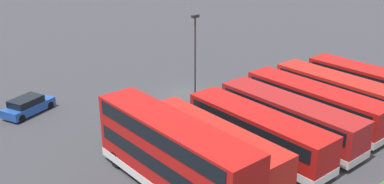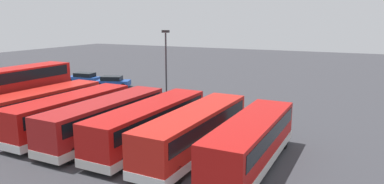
{
  "view_description": "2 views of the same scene",
  "coord_description": "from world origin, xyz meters",
  "px_view_note": "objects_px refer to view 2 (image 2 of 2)",
  "views": [
    {
      "loc": [
        24.62,
        28.55,
        14.87
      ],
      "look_at": [
        1.86,
        2.85,
        1.51
      ],
      "focal_mm": 41.15,
      "sensor_mm": 36.0,
      "label": 1
    },
    {
      "loc": [
        -16.37,
        31.38,
        8.74
      ],
      "look_at": [
        -2.03,
        1.43,
        1.88
      ],
      "focal_mm": 33.24,
      "sensor_mm": 36.0,
      "label": 2
    }
  ],
  "objects_px": {
    "bus_single_deck_near_end": "(252,141)",
    "car_hatchback_silver": "(84,78)",
    "bus_double_decker_seventh": "(8,93)",
    "bus_single_deck_second": "(195,131)",
    "car_small_green": "(113,82)",
    "bus_single_deck_fifth": "(71,113)",
    "lamp_post_tall": "(166,63)",
    "bus_single_deck_fourth": "(106,118)",
    "bus_single_deck_sixth": "(41,106)",
    "bus_single_deck_third": "(150,123)"
  },
  "relations": [
    {
      "from": "bus_single_deck_fifth",
      "to": "lamp_post_tall",
      "type": "height_order",
      "value": "lamp_post_tall"
    },
    {
      "from": "car_small_green",
      "to": "lamp_post_tall",
      "type": "bearing_deg",
      "value": 149.53
    },
    {
      "from": "bus_double_decker_seventh",
      "to": "lamp_post_tall",
      "type": "bearing_deg",
      "value": -137.1
    },
    {
      "from": "bus_single_deck_fifth",
      "to": "bus_double_decker_seventh",
      "type": "relative_size",
      "value": 0.94
    },
    {
      "from": "bus_single_deck_second",
      "to": "bus_double_decker_seventh",
      "type": "relative_size",
      "value": 0.98
    },
    {
      "from": "car_small_green",
      "to": "bus_single_deck_near_end",
      "type": "bearing_deg",
      "value": 144.06
    },
    {
      "from": "bus_single_deck_fifth",
      "to": "lamp_post_tall",
      "type": "distance_m",
      "value": 10.52
    },
    {
      "from": "bus_single_deck_sixth",
      "to": "bus_single_deck_fifth",
      "type": "bearing_deg",
      "value": 172.91
    },
    {
      "from": "bus_single_deck_third",
      "to": "lamp_post_tall",
      "type": "relative_size",
      "value": 1.54
    },
    {
      "from": "bus_single_deck_near_end",
      "to": "car_small_green",
      "type": "bearing_deg",
      "value": -35.94
    },
    {
      "from": "bus_single_deck_third",
      "to": "car_small_green",
      "type": "xyz_separation_m",
      "value": [
        16.14,
        -16.5,
        -0.92
      ]
    },
    {
      "from": "bus_single_deck_second",
      "to": "bus_single_deck_sixth",
      "type": "bearing_deg",
      "value": -1.66
    },
    {
      "from": "bus_single_deck_third",
      "to": "bus_single_deck_fourth",
      "type": "xyz_separation_m",
      "value": [
        3.59,
        0.31,
        -0.0
      ]
    },
    {
      "from": "car_hatchback_silver",
      "to": "car_small_green",
      "type": "distance_m",
      "value": 5.55
    },
    {
      "from": "bus_single_deck_fifth",
      "to": "bus_single_deck_sixth",
      "type": "distance_m",
      "value": 3.76
    },
    {
      "from": "bus_single_deck_fifth",
      "to": "car_hatchback_silver",
      "type": "relative_size",
      "value": 2.47
    },
    {
      "from": "car_hatchback_silver",
      "to": "bus_single_deck_fifth",
      "type": "bearing_deg",
      "value": 129.94
    },
    {
      "from": "bus_single_deck_sixth",
      "to": "bus_double_decker_seventh",
      "type": "relative_size",
      "value": 0.94
    },
    {
      "from": "bus_single_deck_third",
      "to": "bus_single_deck_fourth",
      "type": "height_order",
      "value": "same"
    },
    {
      "from": "bus_single_deck_second",
      "to": "car_hatchback_silver",
      "type": "bearing_deg",
      "value": -34.62
    },
    {
      "from": "bus_single_deck_fifth",
      "to": "bus_double_decker_seventh",
      "type": "height_order",
      "value": "bus_double_decker_seventh"
    },
    {
      "from": "bus_single_deck_near_end",
      "to": "bus_double_decker_seventh",
      "type": "xyz_separation_m",
      "value": [
        21.71,
        -0.47,
        0.83
      ]
    },
    {
      "from": "bus_single_deck_second",
      "to": "bus_single_deck_fifth",
      "type": "bearing_deg",
      "value": 0.26
    },
    {
      "from": "bus_single_deck_near_end",
      "to": "bus_single_deck_fourth",
      "type": "distance_m",
      "value": 11.03
    },
    {
      "from": "bus_single_deck_fourth",
      "to": "bus_single_deck_sixth",
      "type": "distance_m",
      "value": 7.2
    },
    {
      "from": "bus_single_deck_third",
      "to": "bus_double_decker_seventh",
      "type": "bearing_deg",
      "value": 0.51
    },
    {
      "from": "bus_single_deck_third",
      "to": "lamp_post_tall",
      "type": "bearing_deg",
      "value": -66.67
    },
    {
      "from": "bus_single_deck_sixth",
      "to": "car_small_green",
      "type": "height_order",
      "value": "bus_single_deck_sixth"
    },
    {
      "from": "car_hatchback_silver",
      "to": "car_small_green",
      "type": "relative_size",
      "value": 0.99
    },
    {
      "from": "bus_single_deck_near_end",
      "to": "car_hatchback_silver",
      "type": "bearing_deg",
      "value": -31.42
    },
    {
      "from": "bus_single_deck_fourth",
      "to": "car_hatchback_silver",
      "type": "distance_m",
      "value": 25.15
    },
    {
      "from": "car_small_green",
      "to": "lamp_post_tall",
      "type": "xyz_separation_m",
      "value": [
        -12.1,
        7.12,
        3.82
      ]
    },
    {
      "from": "bus_double_decker_seventh",
      "to": "car_hatchback_silver",
      "type": "bearing_deg",
      "value": -66.92
    },
    {
      "from": "bus_single_deck_near_end",
      "to": "bus_single_deck_second",
      "type": "height_order",
      "value": "same"
    },
    {
      "from": "lamp_post_tall",
      "to": "bus_single_deck_sixth",
      "type": "bearing_deg",
      "value": 53.81
    },
    {
      "from": "bus_double_decker_seventh",
      "to": "bus_single_deck_second",
      "type": "bearing_deg",
      "value": 179.68
    },
    {
      "from": "car_small_green",
      "to": "bus_single_deck_third",
      "type": "bearing_deg",
      "value": 134.37
    },
    {
      "from": "bus_single_deck_second",
      "to": "bus_single_deck_fifth",
      "type": "distance_m",
      "value": 10.6
    },
    {
      "from": "bus_single_deck_sixth",
      "to": "car_hatchback_silver",
      "type": "bearing_deg",
      "value": -57.37
    },
    {
      "from": "bus_double_decker_seventh",
      "to": "car_small_green",
      "type": "bearing_deg",
      "value": -83.6
    },
    {
      "from": "bus_single_deck_near_end",
      "to": "car_hatchback_silver",
      "type": "distance_m",
      "value": 34.09
    },
    {
      "from": "bus_single_deck_near_end",
      "to": "bus_single_deck_sixth",
      "type": "height_order",
      "value": "same"
    },
    {
      "from": "bus_double_decker_seventh",
      "to": "bus_single_deck_fifth",
      "type": "bearing_deg",
      "value": 178.82
    },
    {
      "from": "bus_single_deck_fifth",
      "to": "bus_single_deck_sixth",
      "type": "bearing_deg",
      "value": -7.09
    },
    {
      "from": "bus_single_deck_sixth",
      "to": "bus_single_deck_near_end",
      "type": "bearing_deg",
      "value": 177.54
    },
    {
      "from": "bus_single_deck_second",
      "to": "car_small_green",
      "type": "bearing_deg",
      "value": -40.33
    },
    {
      "from": "bus_single_deck_near_end",
      "to": "car_hatchback_silver",
      "type": "xyz_separation_m",
      "value": [
        29.08,
        -17.76,
        -0.92
      ]
    },
    {
      "from": "car_small_green",
      "to": "bus_single_deck_fifth",
      "type": "bearing_deg",
      "value": 118.48
    },
    {
      "from": "bus_single_deck_fourth",
      "to": "lamp_post_tall",
      "type": "bearing_deg",
      "value": -87.33
    },
    {
      "from": "bus_single_deck_near_end",
      "to": "bus_single_deck_second",
      "type": "xyz_separation_m",
      "value": [
        3.87,
        -0.36,
        0.0
      ]
    }
  ]
}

